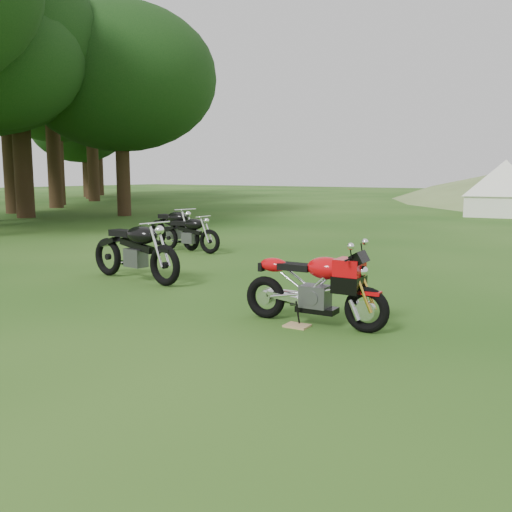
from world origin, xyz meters
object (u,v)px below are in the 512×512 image
Objects in this scene: vintage_moto_a at (135,249)px; tent_left at (505,186)px; sport_motorcycle at (314,282)px; vintage_moto_b at (188,232)px; vintage_moto_c at (174,227)px; plywood_board at (297,326)px.

vintage_moto_a is 0.73× the size of tent_left.
sport_motorcycle is 19.35m from tent_left.
tent_left is (2.06, 18.49, 0.67)m from vintage_moto_a.
vintage_moto_b is at bearing -111.05° from tent_left.
sport_motorcycle is at bearing -21.09° from vintage_moto_c.
vintage_moto_b is (-1.55, 3.11, -0.09)m from vintage_moto_a.
vintage_moto_c reaches higher than vintage_moto_b.
plywood_board is 3.78m from vintage_moto_a.
plywood_board is 7.38m from vintage_moto_c.
tent_left is at bearing 91.02° from sport_motorcycle.
tent_left is (4.35, 15.05, 0.70)m from vintage_moto_c.
sport_motorcycle is 3.82m from vintage_moto_a.
vintage_moto_a is 1.21× the size of vintage_moto_b.
tent_left reaches higher than vintage_moto_a.
plywood_board is 0.14× the size of vintage_moto_a.
vintage_moto_a is at bearing -64.49° from vintage_moto_b.
vintage_moto_c is at bearing 141.07° from sport_motorcycle.
tent_left reaches higher than plywood_board.
vintage_moto_a is 3.48m from vintage_moto_b.
tent_left is (-1.56, 19.45, 1.20)m from plywood_board.
tent_left reaches higher than vintage_moto_c.
vintage_moto_a is at bearing -42.48° from vintage_moto_c.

